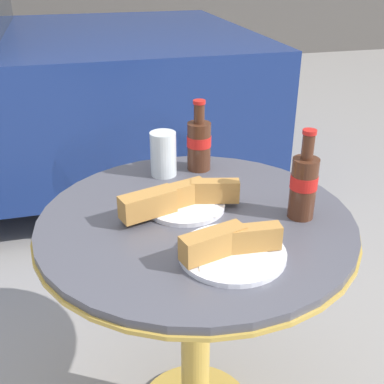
# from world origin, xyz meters

# --- Properties ---
(bistro_table) EXTENTS (0.80, 0.80, 0.72)m
(bistro_table) POSITION_xyz_m (0.00, 0.00, 0.57)
(bistro_table) COLOR gold
(bistro_table) RESTS_ON ground_plane
(cola_bottle_left) EXTENTS (0.07, 0.07, 0.21)m
(cola_bottle_left) POSITION_xyz_m (0.08, 0.28, 0.80)
(cola_bottle_left) COLOR #4C2819
(cola_bottle_left) RESTS_ON bistro_table
(cola_bottle_right) EXTENTS (0.07, 0.07, 0.23)m
(cola_bottle_right) POSITION_xyz_m (0.25, -0.06, 0.81)
(cola_bottle_right) COLOR #4C2819
(cola_bottle_right) RESTS_ON bistro_table
(drinking_glass) EXTENTS (0.08, 0.08, 0.13)m
(drinking_glass) POSITION_xyz_m (-0.03, 0.27, 0.78)
(drinking_glass) COLOR silver
(drinking_glass) RESTS_ON bistro_table
(lunch_plate_near) EXTENTS (0.32, 0.21, 0.07)m
(lunch_plate_near) POSITION_xyz_m (-0.03, 0.04, 0.75)
(lunch_plate_near) COLOR white
(lunch_plate_near) RESTS_ON bistro_table
(lunch_plate_far) EXTENTS (0.24, 0.24, 0.07)m
(lunch_plate_far) POSITION_xyz_m (0.03, -0.19, 0.74)
(lunch_plate_far) COLOR white
(lunch_plate_far) RESTS_ON bistro_table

